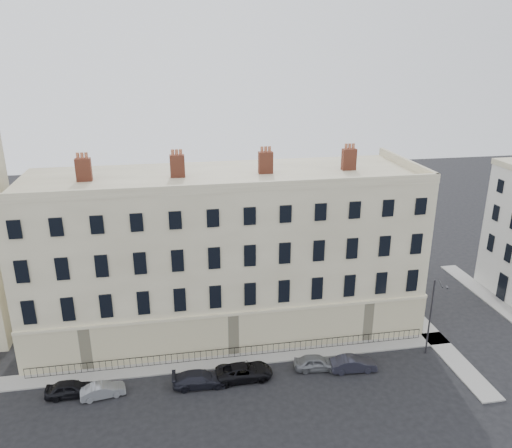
{
  "coord_description": "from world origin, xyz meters",
  "views": [
    {
      "loc": [
        -10.76,
        -31.98,
        25.97
      ],
      "look_at": [
        -3.25,
        10.0,
        10.81
      ],
      "focal_mm": 35.0,
      "sensor_mm": 36.0,
      "label": 1
    }
  ],
  "objects_px": {
    "car_a": "(71,389)",
    "car_e": "(316,362)",
    "car_b": "(103,390)",
    "car_f": "(353,364)",
    "car_d": "(244,372)",
    "streetlamp": "(431,314)",
    "car_c": "(200,379)"
  },
  "relations": [
    {
      "from": "car_d",
      "to": "car_f",
      "type": "bearing_deg",
      "value": -94.57
    },
    {
      "from": "car_c",
      "to": "car_b",
      "type": "bearing_deg",
      "value": 91.62
    },
    {
      "from": "car_b",
      "to": "streetlamp",
      "type": "distance_m",
      "value": 28.15
    },
    {
      "from": "car_c",
      "to": "car_f",
      "type": "xyz_separation_m",
      "value": [
        12.98,
        -0.26,
        0.01
      ]
    },
    {
      "from": "car_b",
      "to": "streetlamp",
      "type": "relative_size",
      "value": 0.47
    },
    {
      "from": "car_e",
      "to": "car_a",
      "type": "bearing_deg",
      "value": 96.09
    },
    {
      "from": "car_a",
      "to": "streetlamp",
      "type": "relative_size",
      "value": 0.53
    },
    {
      "from": "car_e",
      "to": "car_f",
      "type": "relative_size",
      "value": 0.97
    },
    {
      "from": "car_a",
      "to": "car_b",
      "type": "bearing_deg",
      "value": -101.66
    },
    {
      "from": "car_a",
      "to": "car_c",
      "type": "xyz_separation_m",
      "value": [
        10.07,
        -0.54,
        -0.02
      ]
    },
    {
      "from": "car_b",
      "to": "car_d",
      "type": "bearing_deg",
      "value": -98.09
    },
    {
      "from": "car_a",
      "to": "streetlamp",
      "type": "xyz_separation_m",
      "value": [
        30.41,
        0.36,
        3.38
      ]
    },
    {
      "from": "car_c",
      "to": "car_e",
      "type": "xyz_separation_m",
      "value": [
        9.95,
        0.47,
        0.01
      ]
    },
    {
      "from": "streetlamp",
      "to": "car_b",
      "type": "bearing_deg",
      "value": -158.47
    },
    {
      "from": "car_f",
      "to": "car_b",
      "type": "bearing_deg",
      "value": 93.1
    },
    {
      "from": "car_b",
      "to": "car_d",
      "type": "xyz_separation_m",
      "value": [
        11.28,
        0.29,
        0.09
      ]
    },
    {
      "from": "car_a",
      "to": "car_f",
      "type": "bearing_deg",
      "value": -91.69
    },
    {
      "from": "car_b",
      "to": "car_a",
      "type": "bearing_deg",
      "value": 68.46
    },
    {
      "from": "car_a",
      "to": "streetlamp",
      "type": "bearing_deg",
      "value": -89.02
    },
    {
      "from": "car_d",
      "to": "streetlamp",
      "type": "distance_m",
      "value": 16.99
    },
    {
      "from": "car_d",
      "to": "car_e",
      "type": "relative_size",
      "value": 1.24
    },
    {
      "from": "car_c",
      "to": "car_d",
      "type": "bearing_deg",
      "value": -83.64
    },
    {
      "from": "car_e",
      "to": "car_f",
      "type": "distance_m",
      "value": 3.11
    },
    {
      "from": "car_b",
      "to": "car_f",
      "type": "xyz_separation_m",
      "value": [
        20.55,
        -0.27,
        0.08
      ]
    },
    {
      "from": "car_b",
      "to": "car_f",
      "type": "distance_m",
      "value": 20.56
    },
    {
      "from": "car_a",
      "to": "car_e",
      "type": "height_order",
      "value": "car_a"
    },
    {
      "from": "car_e",
      "to": "streetlamp",
      "type": "relative_size",
      "value": 0.52
    },
    {
      "from": "car_a",
      "to": "car_b",
      "type": "xyz_separation_m",
      "value": [
        2.49,
        -0.53,
        -0.09
      ]
    },
    {
      "from": "car_a",
      "to": "car_f",
      "type": "xyz_separation_m",
      "value": [
        23.04,
        -0.8,
        -0.01
      ]
    },
    {
      "from": "car_c",
      "to": "car_d",
      "type": "distance_m",
      "value": 3.72
    },
    {
      "from": "car_a",
      "to": "car_e",
      "type": "relative_size",
      "value": 1.01
    },
    {
      "from": "car_d",
      "to": "car_f",
      "type": "relative_size",
      "value": 1.21
    }
  ]
}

